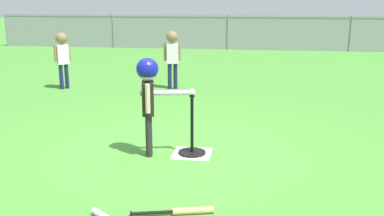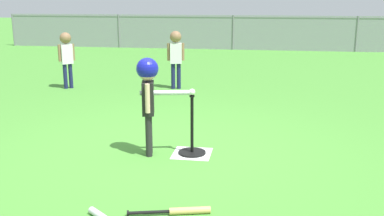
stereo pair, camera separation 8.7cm
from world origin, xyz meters
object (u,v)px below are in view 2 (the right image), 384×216
at_px(batting_tee, 192,144).
at_px(baseball_on_tee, 192,92).
at_px(fielder_near_right, 66,53).
at_px(spare_bat_wood, 181,211).
at_px(fielder_near_left, 176,52).
at_px(batter_child, 149,87).

distance_m(batting_tee, baseball_on_tee, 0.62).
xyz_separation_m(fielder_near_right, spare_bat_wood, (3.16, -4.83, -0.68)).
distance_m(baseball_on_tee, fielder_near_left, 3.75).
xyz_separation_m(fielder_near_right, fielder_near_left, (2.12, 0.29, 0.02)).
distance_m(baseball_on_tee, fielder_near_right, 4.51).
xyz_separation_m(baseball_on_tee, spare_bat_wood, (0.14, -1.48, -0.71)).
height_order(batter_child, spare_bat_wood, batter_child).
bearing_deg(fielder_near_right, batter_child, -53.70).
bearing_deg(spare_bat_wood, baseball_on_tee, 95.52).
distance_m(batting_tee, fielder_near_left, 3.81).
xyz_separation_m(batting_tee, batter_child, (-0.48, -0.10, 0.69)).
relative_size(batting_tee, fielder_near_right, 0.64).
xyz_separation_m(batting_tee, spare_bat_wood, (0.14, -1.48, -0.08)).
relative_size(fielder_near_right, spare_bat_wood, 1.59).
height_order(batter_child, fielder_near_right, batter_child).
xyz_separation_m(baseball_on_tee, fielder_near_right, (-3.01, 3.35, -0.03)).
distance_m(batter_child, fielder_near_left, 3.77).
relative_size(baseball_on_tee, fielder_near_left, 0.07).
bearing_deg(baseball_on_tee, fielder_near_left, 103.81).
xyz_separation_m(fielder_near_left, spare_bat_wood, (1.04, -5.13, -0.70)).
bearing_deg(batter_child, spare_bat_wood, -65.82).
distance_m(baseball_on_tee, spare_bat_wood, 1.65).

